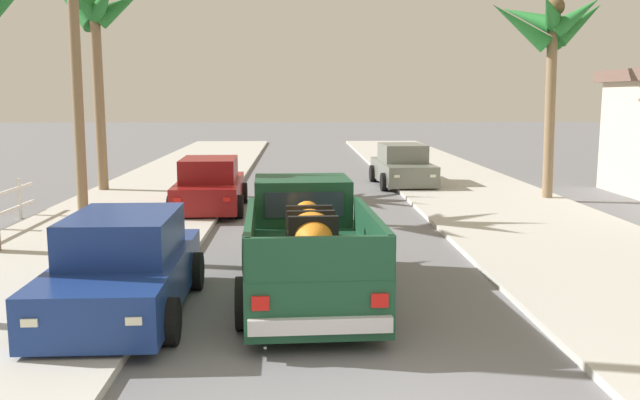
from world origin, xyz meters
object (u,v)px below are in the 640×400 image
(car_left_mid, at_px, (403,167))
(car_right_near, at_px, (124,268))
(car_left_near, at_px, (210,186))
(palm_tree_right_fore, at_px, (95,15))
(pickup_truck, at_px, (307,247))
(palm_tree_right_back, at_px, (550,31))

(car_left_mid, bearing_deg, car_right_near, -114.01)
(car_right_near, bearing_deg, car_left_near, 89.43)
(car_left_mid, relative_size, palm_tree_right_fore, 0.61)
(pickup_truck, xyz_separation_m, palm_tree_right_back, (7.64, 10.12, 4.44))
(palm_tree_right_back, bearing_deg, car_left_near, -170.68)
(pickup_truck, height_order, car_left_mid, pickup_truck)
(car_left_near, height_order, palm_tree_right_fore, palm_tree_right_fore)
(car_right_near, relative_size, palm_tree_right_back, 0.68)
(pickup_truck, relative_size, car_left_mid, 1.23)
(car_right_near, bearing_deg, palm_tree_right_back, 46.54)
(car_right_near, xyz_separation_m, palm_tree_right_back, (10.42, 11.00, 4.54))
(car_left_mid, distance_m, palm_tree_right_fore, 11.83)
(pickup_truck, xyz_separation_m, car_right_near, (-2.78, -0.88, -0.10))
(car_left_near, distance_m, car_left_mid, 8.30)
(car_left_near, xyz_separation_m, palm_tree_right_back, (10.33, 1.69, 4.54))
(car_right_near, height_order, car_left_mid, same)
(car_right_near, bearing_deg, car_left_mid, 65.99)
(car_left_near, height_order, palm_tree_right_back, palm_tree_right_back)
(car_left_near, distance_m, car_right_near, 9.30)
(palm_tree_right_back, bearing_deg, car_right_near, -133.46)
(pickup_truck, relative_size, palm_tree_right_fore, 0.75)
(car_left_near, bearing_deg, pickup_truck, -72.31)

